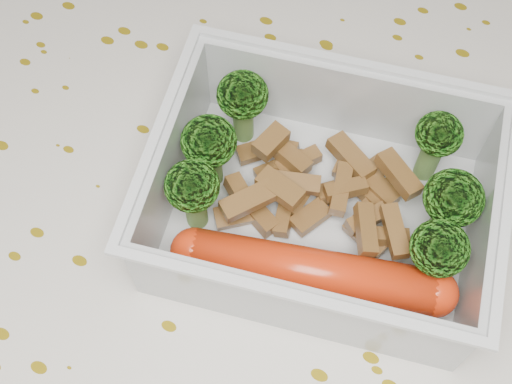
% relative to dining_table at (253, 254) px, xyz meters
% --- Properties ---
extents(dining_table, '(1.40, 0.90, 0.75)m').
position_rel_dining_table_xyz_m(dining_table, '(0.00, 0.00, 0.00)').
color(dining_table, brown).
rests_on(dining_table, ground).
extents(tablecloth, '(1.46, 0.96, 0.19)m').
position_rel_dining_table_xyz_m(tablecloth, '(0.00, 0.00, 0.05)').
color(tablecloth, silver).
rests_on(tablecloth, dining_table).
extents(lunch_container, '(0.22, 0.18, 0.07)m').
position_rel_dining_table_xyz_m(lunch_container, '(0.04, 0.00, 0.11)').
color(lunch_container, silver).
rests_on(lunch_container, tablecloth).
extents(broccoli_florets, '(0.17, 0.12, 0.06)m').
position_rel_dining_table_xyz_m(broccoli_florets, '(0.04, 0.01, 0.13)').
color(broccoli_florets, '#608C3F').
rests_on(broccoli_florets, lunch_container).
extents(meat_pile, '(0.12, 0.09, 0.03)m').
position_rel_dining_table_xyz_m(meat_pile, '(0.04, 0.02, 0.11)').
color(meat_pile, brown).
rests_on(meat_pile, lunch_container).
extents(sausage, '(0.15, 0.06, 0.03)m').
position_rel_dining_table_xyz_m(sausage, '(0.05, -0.04, 0.11)').
color(sausage, red).
rests_on(sausage, lunch_container).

